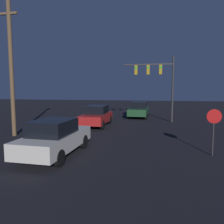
# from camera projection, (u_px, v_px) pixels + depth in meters

# --- Properties ---
(car_near) EXTENTS (2.14, 4.76, 1.75)m
(car_near) POSITION_uv_depth(u_px,v_px,m) (55.00, 137.00, 10.42)
(car_near) COLOR beige
(car_near) RESTS_ON ground_plane
(car_mid) EXTENTS (2.01, 4.69, 1.75)m
(car_mid) POSITION_uv_depth(u_px,v_px,m) (96.00, 116.00, 18.78)
(car_mid) COLOR #B21E1E
(car_mid) RESTS_ON ground_plane
(car_far) EXTENTS (2.15, 4.76, 1.75)m
(car_far) POSITION_uv_depth(u_px,v_px,m) (139.00, 110.00, 24.38)
(car_far) COLOR #1E4728
(car_far) RESTS_ON ground_plane
(traffic_signal_mast) EXTENTS (4.73, 0.30, 6.26)m
(traffic_signal_mast) POSITION_uv_depth(u_px,v_px,m) (158.00, 77.00, 20.79)
(traffic_signal_mast) COLOR #2D2D2D
(traffic_signal_mast) RESTS_ON ground_plane
(stop_sign) EXTENTS (0.67, 0.07, 2.23)m
(stop_sign) POSITION_uv_depth(u_px,v_px,m) (214.00, 124.00, 10.28)
(stop_sign) COLOR #2D2D2D
(stop_sign) RESTS_ON ground_plane
(utility_pole) EXTENTS (1.20, 0.28, 8.92)m
(utility_pole) POSITION_uv_depth(u_px,v_px,m) (11.00, 68.00, 14.43)
(utility_pole) COLOR brown
(utility_pole) RESTS_ON ground_plane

